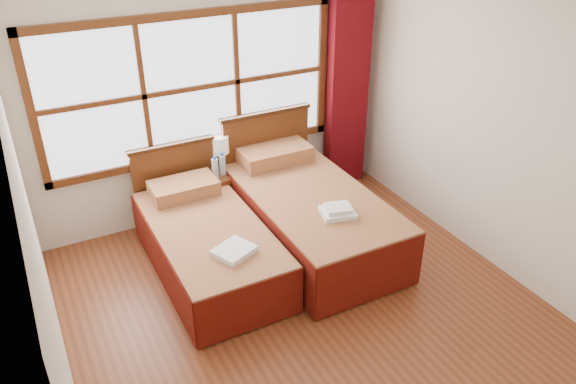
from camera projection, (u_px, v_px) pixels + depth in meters
floor at (317, 323)px, 4.90m from camera, size 4.50×4.50×0.00m
ceiling at (328, 19)px, 3.62m from camera, size 4.50×4.50×0.00m
wall_back at (214, 101)px, 5.99m from camera, size 4.00×0.00×4.00m
wall_left at (42, 268)px, 3.45m from camera, size 0.00×4.50×4.50m
wall_right at (512, 143)px, 5.06m from camera, size 0.00×4.50×4.50m
window at (192, 88)px, 5.76m from camera, size 3.16×0.06×1.56m
curtain at (347, 94)px, 6.59m from camera, size 0.50×0.16×2.30m
bed_left at (207, 242)px, 5.45m from camera, size 1.00×2.02×0.97m
bed_right at (306, 211)px, 5.87m from camera, size 1.16×2.24×1.13m
nightstand at (226, 195)px, 6.28m from camera, size 0.42×0.42×0.57m
towels_left at (234, 251)px, 4.91m from camera, size 0.41×0.39×0.05m
towels_right at (338, 211)px, 5.30m from camera, size 0.37×0.34×0.09m
lamp at (220, 145)px, 6.13m from camera, size 0.19×0.19×0.38m
bottle_near at (215, 169)px, 5.97m from camera, size 0.07×0.07×0.26m
bottle_far at (223, 165)px, 6.06m from camera, size 0.07×0.07×0.26m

